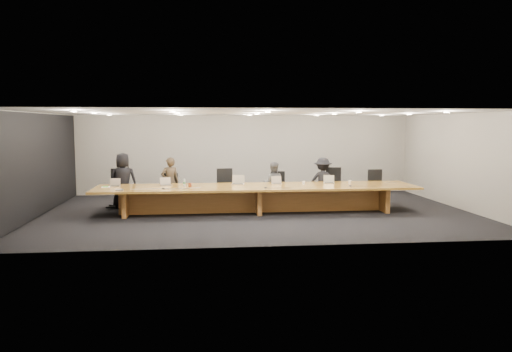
# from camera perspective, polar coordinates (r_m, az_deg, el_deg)

# --- Properties ---
(ground) EXTENTS (12.00, 12.00, 0.00)m
(ground) POSITION_cam_1_polar(r_m,az_deg,el_deg) (14.16, 0.13, -4.15)
(ground) COLOR black
(ground) RESTS_ON ground
(back_wall) EXTENTS (12.00, 0.02, 2.80)m
(back_wall) POSITION_cam_1_polar(r_m,az_deg,el_deg) (17.96, -1.29, 2.47)
(back_wall) COLOR beige
(back_wall) RESTS_ON ground
(left_wall_panel) EXTENTS (0.08, 7.84, 2.74)m
(left_wall_panel) POSITION_cam_1_polar(r_m,az_deg,el_deg) (14.58, -23.76, 1.07)
(left_wall_panel) COLOR black
(left_wall_panel) RESTS_ON ground
(conference_table) EXTENTS (9.00, 1.80, 0.75)m
(conference_table) POSITION_cam_1_polar(r_m,az_deg,el_deg) (14.08, 0.13, -2.07)
(conference_table) COLOR brown
(conference_table) RESTS_ON ground
(chair_far_left) EXTENTS (0.63, 0.63, 1.18)m
(chair_far_left) POSITION_cam_1_polar(r_m,az_deg,el_deg) (15.40, -15.51, -1.33)
(chair_far_left) COLOR black
(chair_far_left) RESTS_ON ground
(chair_left) EXTENTS (0.59, 0.59, 1.03)m
(chair_left) POSITION_cam_1_polar(r_m,az_deg,el_deg) (15.22, -9.64, -1.57)
(chair_left) COLOR black
(chair_left) RESTS_ON ground
(chair_mid_left) EXTENTS (0.67, 0.67, 1.16)m
(chair_mid_left) POSITION_cam_1_polar(r_m,az_deg,el_deg) (15.20, -3.44, -1.27)
(chair_mid_left) COLOR black
(chair_mid_left) RESTS_ON ground
(chair_mid_right) EXTENTS (0.63, 0.63, 1.04)m
(chair_mid_right) POSITION_cam_1_polar(r_m,az_deg,el_deg) (15.45, 2.46, -1.36)
(chair_mid_right) COLOR black
(chair_mid_right) RESTS_ON ground
(chair_right) EXTENTS (0.70, 0.70, 1.15)m
(chair_right) POSITION_cam_1_polar(r_m,az_deg,el_deg) (15.75, 8.85, -1.08)
(chair_right) COLOR black
(chair_right) RESTS_ON ground
(chair_far_right) EXTENTS (0.58, 0.58, 1.08)m
(chair_far_right) POSITION_cam_1_polar(r_m,az_deg,el_deg) (16.13, 13.62, -1.15)
(chair_far_right) COLOR black
(chair_far_right) RESTS_ON ground
(person_a) EXTENTS (0.81, 0.53, 1.64)m
(person_a) POSITION_cam_1_polar(r_m,az_deg,el_deg) (15.30, -14.94, -0.50)
(person_a) COLOR black
(person_a) RESTS_ON ground
(person_b) EXTENTS (0.62, 0.48, 1.50)m
(person_b) POSITION_cam_1_polar(r_m,az_deg,el_deg) (15.21, -9.79, -0.69)
(person_b) COLOR #352A1D
(person_b) RESTS_ON ground
(person_c) EXTENTS (0.75, 0.65, 1.34)m
(person_c) POSITION_cam_1_polar(r_m,az_deg,el_deg) (15.27, 1.98, -0.89)
(person_c) COLOR #4C4C4E
(person_c) RESTS_ON ground
(person_d) EXTENTS (1.05, 0.78, 1.46)m
(person_d) POSITION_cam_1_polar(r_m,az_deg,el_deg) (15.55, 7.64, -0.59)
(person_d) COLOR black
(person_d) RESTS_ON ground
(laptop_a) EXTENTS (0.29, 0.21, 0.23)m
(laptop_a) POSITION_cam_1_polar(r_m,az_deg,el_deg) (14.48, -15.87, -0.70)
(laptop_a) COLOR tan
(laptop_a) RESTS_ON conference_table
(laptop_b) EXTENTS (0.35, 0.29, 0.24)m
(laptop_b) POSITION_cam_1_polar(r_m,az_deg,el_deg) (14.35, -10.24, -0.61)
(laptop_b) COLOR #BDA990
(laptop_b) RESTS_ON conference_table
(laptop_c) EXTENTS (0.39, 0.31, 0.28)m
(laptop_c) POSITION_cam_1_polar(r_m,az_deg,el_deg) (14.39, -2.07, -0.42)
(laptop_c) COLOR #C3B295
(laptop_c) RESTS_ON conference_table
(laptop_d) EXTENTS (0.30, 0.22, 0.23)m
(laptop_d) POSITION_cam_1_polar(r_m,az_deg,el_deg) (14.52, 2.40, -0.46)
(laptop_d) COLOR #C8B298
(laptop_d) RESTS_ON conference_table
(laptop_e) EXTENTS (0.35, 0.28, 0.24)m
(laptop_e) POSITION_cam_1_polar(r_m,az_deg,el_deg) (14.81, 8.36, -0.36)
(laptop_e) COLOR #BEB191
(laptop_e) RESTS_ON conference_table
(water_bottle) EXTENTS (0.07, 0.07, 0.21)m
(water_bottle) POSITION_cam_1_polar(r_m,az_deg,el_deg) (14.04, -8.19, -0.78)
(water_bottle) COLOR silver
(water_bottle) RESTS_ON conference_table
(amber_mug) EXTENTS (0.10, 0.10, 0.11)m
(amber_mug) POSITION_cam_1_polar(r_m,az_deg,el_deg) (13.95, -7.56, -1.01)
(amber_mug) COLOR maroon
(amber_mug) RESTS_ON conference_table
(paper_cup_near) EXTENTS (0.10, 0.10, 0.09)m
(paper_cup_near) POSITION_cam_1_polar(r_m,az_deg,el_deg) (14.52, 5.46, -0.76)
(paper_cup_near) COLOR white
(paper_cup_near) RESTS_ON conference_table
(paper_cup_far) EXTENTS (0.10, 0.10, 0.10)m
(paper_cup_far) POSITION_cam_1_polar(r_m,az_deg,el_deg) (14.87, 10.66, -0.67)
(paper_cup_far) COLOR white
(paper_cup_far) RESTS_ON conference_table
(notepad) EXTENTS (0.25, 0.21, 0.01)m
(notepad) POSITION_cam_1_polar(r_m,az_deg,el_deg) (14.32, -16.81, -1.23)
(notepad) COLOR white
(notepad) RESTS_ON conference_table
(lime_gadget) EXTENTS (0.15, 0.10, 0.02)m
(lime_gadget) POSITION_cam_1_polar(r_m,az_deg,el_deg) (14.32, -16.82, -1.16)
(lime_gadget) COLOR #61C033
(lime_gadget) RESTS_ON notepad
(av_box) EXTENTS (0.21, 0.16, 0.03)m
(av_box) POSITION_cam_1_polar(r_m,az_deg,el_deg) (13.53, -15.35, -1.56)
(av_box) COLOR #B5B5BA
(av_box) RESTS_ON conference_table
(mic_left) EXTENTS (0.12, 0.12, 0.03)m
(mic_left) POSITION_cam_1_polar(r_m,az_deg,el_deg) (13.62, -10.53, -1.41)
(mic_left) COLOR black
(mic_left) RESTS_ON conference_table
(mic_center) EXTENTS (0.15, 0.15, 0.03)m
(mic_center) POSITION_cam_1_polar(r_m,az_deg,el_deg) (13.56, 1.12, -1.33)
(mic_center) COLOR black
(mic_center) RESTS_ON conference_table
(mic_right) EXTENTS (0.15, 0.15, 0.03)m
(mic_right) POSITION_cam_1_polar(r_m,az_deg,el_deg) (14.23, 10.73, -1.09)
(mic_right) COLOR black
(mic_right) RESTS_ON conference_table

